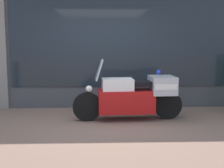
{
  "coord_description": "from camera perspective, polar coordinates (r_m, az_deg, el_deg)",
  "views": [
    {
      "loc": [
        -0.05,
        -5.97,
        1.66
      ],
      "look_at": [
        0.22,
        1.05,
        0.71
      ],
      "focal_mm": 50.0,
      "sensor_mm": 36.0,
      "label": 1
    }
  ],
  "objects": [
    {
      "name": "ground_plane",
      "position": [
        6.2,
        -1.69,
        -7.81
      ],
      "size": [
        60.0,
        60.0,
        0.0
      ],
      "primitive_type": "plane",
      "color": "#7A5B4C"
    },
    {
      "name": "shop_building",
      "position": [
        7.99,
        -5.19,
        10.05
      ],
      "size": [
        6.69,
        0.55,
        3.96
      ],
      "color": "#424247",
      "rests_on": "ground"
    },
    {
      "name": "window_display",
      "position": [
        8.11,
        1.19,
        -0.85
      ],
      "size": [
        5.24,
        0.3,
        1.87
      ],
      "color": "slate",
      "rests_on": "ground"
    },
    {
      "name": "paramedic_motorcycle",
      "position": [
        6.66,
        3.99,
        -2.03
      ],
      "size": [
        2.35,
        0.69,
        1.31
      ],
      "rotation": [
        0.0,
        0.0,
        3.2
      ],
      "color": "black",
      "rests_on": "ground"
    }
  ]
}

